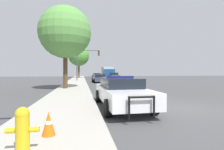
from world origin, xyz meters
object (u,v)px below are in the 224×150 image
(traffic_light, at_px, (86,58))
(car_background_distant, at_px, (97,75))
(fire_hydrant, at_px, (23,128))
(traffic_cone, at_px, (49,123))
(tree_sidewalk_far, at_px, (79,56))
(car_background_midblock, at_px, (99,78))
(car_background_oncoming, at_px, (114,76))
(police_car, at_px, (121,91))
(tree_sidewalk_near, at_px, (65,32))
(box_truck, at_px, (108,72))

(traffic_light, bearing_deg, car_background_distant, 76.27)
(fire_hydrant, height_order, traffic_cone, fire_hydrant)
(tree_sidewalk_far, bearing_deg, car_background_midblock, -79.72)
(fire_hydrant, height_order, car_background_distant, car_background_distant)
(tree_sidewalk_far, bearing_deg, car_background_oncoming, -46.63)
(police_car, relative_size, traffic_light, 0.99)
(car_background_midblock, distance_m, tree_sidewalk_near, 11.81)
(traffic_cone, bearing_deg, traffic_light, 86.62)
(car_background_oncoming, relative_size, car_background_midblock, 0.99)
(car_background_oncoming, bearing_deg, police_car, 78.24)
(police_car, distance_m, traffic_light, 23.11)
(car_background_midblock, distance_m, box_truck, 18.03)
(car_background_oncoming, relative_size, box_truck, 0.55)
(traffic_light, bearing_deg, traffic_cone, -93.38)
(police_car, bearing_deg, box_truck, -98.21)
(police_car, bearing_deg, fire_hydrant, 55.34)
(police_car, height_order, traffic_light, traffic_light)
(car_background_midblock, distance_m, tree_sidewalk_far, 19.42)
(tree_sidewalk_far, xyz_separation_m, traffic_cone, (-0.11, -40.81, -5.32))
(fire_hydrant, height_order, box_truck, box_truck)
(car_background_oncoming, distance_m, box_truck, 7.28)
(traffic_light, relative_size, car_background_distant, 1.19)
(box_truck, relative_size, tree_sidewalk_near, 1.01)
(traffic_cone, bearing_deg, car_background_midblock, 81.23)
(police_car, xyz_separation_m, box_truck, (4.77, 36.32, 0.83))
(car_background_oncoming, distance_m, car_background_distant, 6.46)
(police_car, height_order, tree_sidewalk_far, tree_sidewalk_far)
(box_truck, height_order, tree_sidewalk_far, tree_sidewalk_far)
(car_background_oncoming, bearing_deg, traffic_light, 43.43)
(box_truck, relative_size, traffic_cone, 13.16)
(fire_hydrant, xyz_separation_m, traffic_light, (1.90, 27.29, 3.38))
(traffic_light, xyz_separation_m, tree_sidewalk_far, (-1.46, 14.34, 1.77))
(fire_hydrant, bearing_deg, tree_sidewalk_near, 91.53)
(fire_hydrant, bearing_deg, car_background_oncoming, 76.43)
(fire_hydrant, xyz_separation_m, tree_sidewalk_far, (0.44, 41.62, 5.15))
(traffic_light, height_order, traffic_cone, traffic_light)
(police_car, height_order, car_background_oncoming, police_car)
(traffic_light, bearing_deg, box_truck, 66.51)
(tree_sidewalk_far, distance_m, traffic_cone, 41.15)
(police_car, xyz_separation_m, car_background_oncoming, (5.12, 29.10, 0.01))
(car_background_distant, bearing_deg, box_truck, 25.54)
(car_background_distant, relative_size, car_background_midblock, 1.07)
(tree_sidewalk_near, bearing_deg, car_background_midblock, 67.62)
(car_background_midblock, bearing_deg, fire_hydrant, -101.05)
(box_truck, bearing_deg, traffic_cone, 80.40)
(fire_hydrant, bearing_deg, traffic_cone, 67.51)
(traffic_light, bearing_deg, car_background_oncoming, 45.21)
(car_background_distant, bearing_deg, traffic_light, -107.65)
(traffic_light, distance_m, car_background_midblock, 5.59)
(traffic_light, bearing_deg, fire_hydrant, -93.98)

